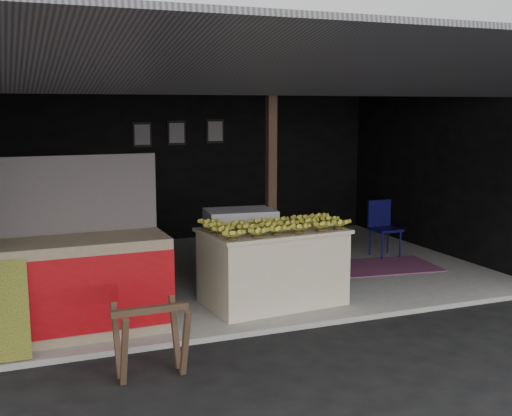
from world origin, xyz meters
name	(u,v)px	position (x,y,z in m)	size (l,w,h in m)	color
ground	(314,328)	(0.00, 0.00, 0.00)	(80.00, 80.00, 0.00)	black
concrete_slab	(235,271)	(0.00, 2.50, 0.03)	(7.00, 5.00, 0.06)	gray
shophouse	(227,126)	(0.00, 2.82, 2.10)	(7.40, 7.29, 3.02)	black
banana_table	(273,266)	(-0.14, 0.83, 0.51)	(1.71, 1.14, 0.90)	silver
banana_pile	(273,221)	(-0.14, 0.83, 1.05)	(1.50, 0.90, 0.18)	gold
white_crate	(241,247)	(-0.19, 1.77, 0.55)	(0.95, 0.69, 0.99)	white
neighbor_stall	(81,281)	(-2.36, 0.65, 0.60)	(1.77, 0.82, 1.81)	#998466
sawhorse	(151,333)	(-1.92, -0.62, 0.41)	(0.68, 0.59, 0.65)	#4E3427
water_barrel	(320,269)	(0.65, 1.12, 0.34)	(0.37, 0.37, 0.55)	navy
plastic_chair	(382,223)	(2.45, 2.48, 0.57)	(0.42, 0.42, 0.87)	#0B0B3E
magenta_rug	(384,266)	(2.08, 1.86, 0.07)	(1.50, 1.00, 0.01)	#6B174A
picture_frames	(178,133)	(-0.17, 4.89, 1.93)	(1.62, 0.04, 0.46)	black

